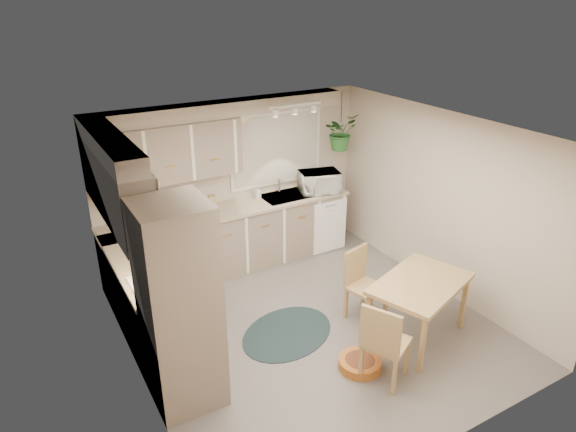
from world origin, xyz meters
The scene contains 35 objects.
floor centered at (0.00, 0.00, 0.00)m, with size 4.20×4.20×0.00m, color #69625C.
ceiling centered at (0.00, 0.00, 2.40)m, with size 4.20×4.20×0.00m, color silver.
wall_back centered at (0.00, 2.10, 1.20)m, with size 4.00×0.04×2.40m, color #C1B19F.
wall_front centered at (0.00, -2.10, 1.20)m, with size 4.00×0.04×2.40m, color #C1B19F.
wall_left centered at (-2.00, 0.00, 1.20)m, with size 0.04×4.20×2.40m, color #C1B19F.
wall_right centered at (2.00, 0.00, 1.20)m, with size 0.04×4.20×2.40m, color #C1B19F.
base_cab_left centered at (-1.70, 0.88, 0.45)m, with size 0.60×1.85×0.90m, color gray.
base_cab_back centered at (-0.20, 1.80, 0.45)m, with size 3.60×0.60×0.90m, color gray.
counter_left centered at (-1.69, 0.88, 0.92)m, with size 0.64×1.89×0.04m, color tan.
counter_back centered at (-0.20, 1.79, 0.92)m, with size 3.64×0.64×0.04m, color tan.
oven_stack centered at (-1.68, -0.38, 1.05)m, with size 0.65×0.65×2.10m, color gray.
wall_oven_face centered at (-1.35, -0.38, 1.05)m, with size 0.02×0.56×0.58m, color white.
upper_cab_left centered at (-1.82, 1.00, 1.83)m, with size 0.35×2.00×0.75m, color gray.
upper_cab_back centered at (-1.00, 1.93, 1.83)m, with size 2.00×0.35×0.75m, color gray.
soffit_left centered at (-1.85, 1.00, 2.30)m, with size 0.30×2.00×0.20m, color #C1B19F.
soffit_back centered at (-0.20, 1.95, 2.30)m, with size 3.60×0.30×0.20m, color #C1B19F.
cooktop centered at (-1.68, 0.30, 0.94)m, with size 0.52×0.58×0.02m, color white.
range_hood centered at (-1.70, 0.30, 1.40)m, with size 0.40×0.60×0.14m, color white.
window_blinds centered at (0.70, 2.07, 1.60)m, with size 1.40×0.02×1.00m, color beige.
window_frame centered at (0.70, 2.08, 1.60)m, with size 1.50×0.02×1.10m, color white.
sink centered at (0.70, 1.80, 0.90)m, with size 0.70×0.48×0.10m, color #9DA0A4.
dishwasher_front centered at (1.30, 1.49, 0.42)m, with size 0.58×0.01×0.83m, color white.
track_light_bar centered at (0.70, 1.55, 2.33)m, with size 0.80×0.04×0.04m, color white.
wall_clock centered at (0.15, 2.07, 2.18)m, with size 0.30×0.30×0.03m, color gold.
dining_table centered at (0.97, -0.78, 0.37)m, with size 1.18×0.78×0.74m, color tan.
chair_left centered at (0.20, -1.14, 0.47)m, with size 0.44×0.44×0.94m, color tan.
chair_back centered at (0.70, -0.19, 0.45)m, with size 0.42×0.42×0.90m, color tan.
braided_rug centered at (-0.30, 0.01, 0.01)m, with size 1.21×0.91×0.01m, color black.
pet_bed centered at (0.07, -0.90, 0.05)m, with size 0.46×0.46×0.11m, color #C16626.
microwave centered at (1.22, 1.70, 1.14)m, with size 0.58×0.32×0.39m, color white.
soap_bottle centered at (0.30, 1.95, 0.98)m, with size 0.08×0.18×0.08m, color white.
hanging_plant centered at (1.57, 1.70, 1.76)m, with size 0.48×0.53×0.42m, color #275E25.
coffee_maker centered at (-1.02, 1.80, 1.10)m, with size 0.18×0.22×0.32m, color black.
toaster centered at (-0.85, 1.82, 1.02)m, with size 0.28×0.16×0.17m, color #9DA0A4.
knife_block centered at (-0.44, 1.85, 1.05)m, with size 0.10×0.10×0.22m, color tan.
Camera 1 is at (-2.80, -4.33, 3.74)m, focal length 32.00 mm.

